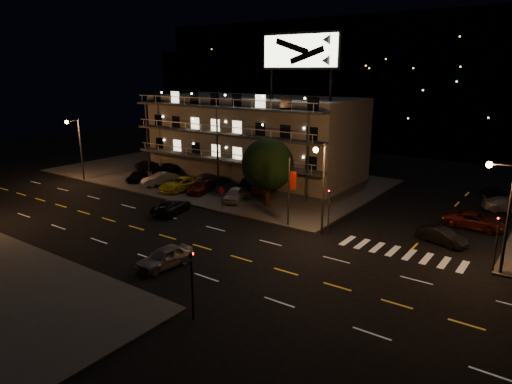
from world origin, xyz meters
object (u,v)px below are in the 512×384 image
Objects in this scene: tree at (267,166)px; road_car_west at (172,206)px; lot_car_4 at (235,194)px; side_car_0 at (442,236)px; lot_car_2 at (182,184)px; road_car_east at (164,257)px; lot_car_7 at (210,179)px.

tree is 10.52m from road_car_west.
lot_car_4 is 1.05× the size of side_car_0.
lot_car_2 reaches higher than road_car_east.
road_car_west is at bearing 127.04° from lot_car_7.
lot_car_2 is at bearing 108.09° from side_car_0.
road_car_west is at bearing -39.71° from lot_car_2.
lot_car_4 is at bearing 13.49° from lot_car_2.
road_car_west is (4.24, -10.66, -0.16)m from lot_car_7.
side_car_0 is at bearing -18.04° from lot_car_4.
lot_car_4 is at bearing 117.31° from road_car_east.
tree is 18.06m from side_car_0.
lot_car_4 is 0.97× the size of road_car_east.
lot_car_7 is 28.75m from side_car_0.
road_car_west is at bearing -132.41° from lot_car_4.
lot_car_4 reaches higher than road_car_west.
lot_car_2 is 29.27m from side_car_0.
road_car_west reaches higher than side_car_0.
tree is at bearing -7.97° from lot_car_4.
road_car_west is (-2.87, -6.62, -0.20)m from lot_car_4.
side_car_0 is 0.93× the size of road_car_east.
road_car_west is at bearing 123.22° from side_car_0.
side_car_0 is at bearing -178.40° from road_car_west.
lot_car_2 is at bearing -66.85° from road_car_west.
side_car_0 is (21.39, 0.33, -0.21)m from lot_car_4.
lot_car_7 is 11.47m from road_car_west.
tree is 1.44× the size of road_car_west.
lot_car_2 is 1.14× the size of lot_car_7.
lot_car_7 is 1.08× the size of road_car_east.
tree is at bearing 178.29° from lot_car_7.
tree reaches higher than road_car_east.
lot_car_4 is at bearing 165.75° from lot_car_7.
road_car_west is at bearing -131.95° from tree.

